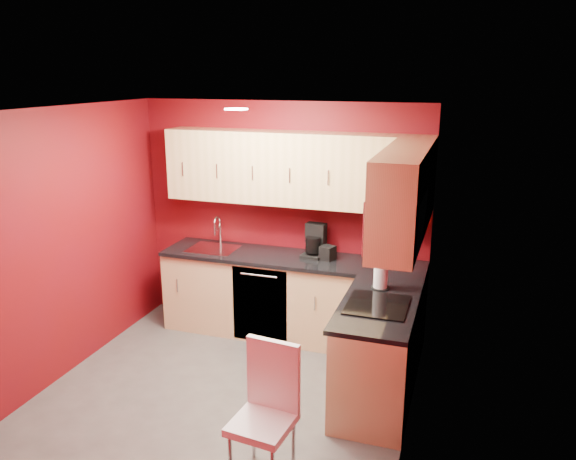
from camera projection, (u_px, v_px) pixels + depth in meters
The scene contains 21 objects.
floor at pixel (230, 388), 5.13m from camera, with size 3.20×3.20×0.00m, color #524F4D.
ceiling at pixel (221, 109), 4.45m from camera, with size 3.20×3.20×0.00m, color white.
wall_back at pixel (282, 217), 6.16m from camera, with size 3.20×3.20×0.00m, color #5E080A.
wall_front at pixel (124, 334), 3.42m from camera, with size 3.20×3.20×0.00m, color #5E080A.
wall_left at pixel (70, 242), 5.27m from camera, with size 3.00×3.00×0.00m, color #5E080A.
wall_right at pixel (416, 280), 4.31m from camera, with size 3.00×3.00×0.00m, color #5E080A.
base_cabinets_back at pixel (291, 298), 6.05m from camera, with size 2.80×0.60×0.87m, color tan.
base_cabinets_right at pixel (378, 354), 4.85m from camera, with size 0.60×1.30×0.87m, color tan.
countertop_back at pixel (291, 259), 5.91m from camera, with size 2.80×0.63×0.04m, color black.
countertop_right at pixel (379, 306), 4.71m from camera, with size 0.63×1.27×0.04m, color black.
upper_cabinets_back at pixel (295, 169), 5.78m from camera, with size 2.80×0.35×0.75m, color #D7B479.
upper_cabinets_right at pixel (405, 186), 4.59m from camera, with size 0.35×1.55×0.75m.
microwave at pixel (396, 220), 4.44m from camera, with size 0.42×0.76×0.42m.
cooktop at pixel (377, 305), 4.68m from camera, with size 0.50×0.55×0.01m, color black.
sink at pixel (214, 245), 6.18m from camera, with size 0.52×0.42×0.35m.
dishwasher_front at pixel (260, 306), 5.86m from camera, with size 0.60×0.02×0.82m, color black.
downlight at pixel (236, 109), 4.72m from camera, with size 0.20×0.20×0.01m, color white.
coffee_maker at pixel (313, 241), 5.87m from camera, with size 0.21×0.28×0.34m, color black, non-canonical shape.
napkin_holder at pixel (328, 253), 5.80m from camera, with size 0.13×0.13×0.14m, color black, non-canonical shape.
paper_towel at pixel (381, 273), 5.01m from camera, with size 0.17×0.17×0.29m, color white, non-canonical shape.
dining_chair at pixel (262, 417), 3.87m from camera, with size 0.40×0.42×0.99m, color white, non-canonical shape.
Camera 1 is at (1.93, -4.14, 2.79)m, focal length 35.00 mm.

